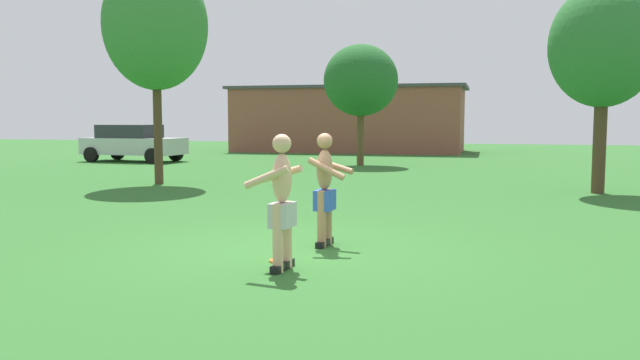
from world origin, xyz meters
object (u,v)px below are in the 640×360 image
Objects in this scene: frisbee at (280,261)px; tree_near_building at (155,26)px; tree_behind_players at (603,46)px; car_silver_near_post at (133,142)px; tree_right_field at (361,81)px; player_near at (282,199)px; player_in_blue at (325,187)px.

tree_near_building is (-6.46, 8.60, 4.39)m from frisbee.
frisbee is 11.62m from tree_near_building.
frisbee is 11.25m from tree_behind_players.
car_silver_near_post is 0.93× the size of tree_right_field.
car_silver_near_post is (-12.26, 16.91, 0.81)m from frisbee.
tree_near_building reaches higher than frisbee.
tree_behind_players is at bearing -23.53° from car_silver_near_post.
tree_right_field reaches higher than frisbee.
player_near is at bearing -53.71° from tree_near_building.
tree_behind_players is (17.46, -7.60, 2.77)m from car_silver_near_post.
frisbee is at bearing -82.16° from tree_right_field.
player_near is at bearing -95.06° from player_in_blue.
tree_right_field reaches higher than player_near.
player_in_blue is 10.66m from tree_near_building.
frisbee is at bearing 111.73° from player_near.
player_in_blue is 16.52m from tree_right_field.
tree_right_field is at bearing 97.84° from frisbee.
tree_right_field is (-2.55, 17.70, 2.45)m from player_near.
tree_behind_players reaches higher than player_in_blue.
frisbee is 0.06× the size of tree_right_field.
player_near is 11.73m from tree_near_building.
player_in_blue is 0.37× the size of car_silver_near_post.
car_silver_near_post is (-12.43, 17.33, -0.05)m from player_near.
player_near is 0.35× the size of tree_right_field.
tree_right_field reaches higher than car_silver_near_post.
player_in_blue is (0.14, 1.58, -0.02)m from player_near.
tree_near_building is at bearing 126.29° from player_near.
tree_behind_players is at bearing 3.49° from tree_near_building.
car_silver_near_post is 10.75m from tree_near_building.
car_silver_near_post is at bearing 128.59° from player_in_blue.
player_near is at bearing -81.82° from tree_right_field.
player_in_blue is at bearing 75.29° from frisbee.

